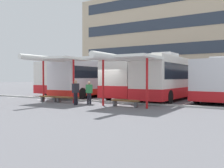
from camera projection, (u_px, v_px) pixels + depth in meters
name	position (u px, v px, depth m)	size (l,w,h in m)	color
ground_plane	(100.00, 102.00, 19.10)	(160.00, 160.00, 0.00)	slate
terminal_building	(195.00, 42.00, 43.88)	(38.01, 13.98, 18.86)	#C6B293
coach_bus_0	(78.00, 78.00, 29.36)	(3.54, 10.57, 3.82)	silver
coach_bus_1	(93.00, 78.00, 25.30)	(2.83, 10.22, 3.76)	silver
coach_bus_2	(137.00, 80.00, 23.85)	(3.22, 10.21, 3.51)	silver
coach_bus_3	(171.00, 79.00, 21.57)	(2.76, 10.67, 3.83)	silver
lane_stripe_0	(60.00, 94.00, 29.36)	(0.16, 14.00, 0.01)	white
lane_stripe_1	(87.00, 95.00, 27.36)	(0.16, 14.00, 0.01)	white
lane_stripe_2	(118.00, 96.00, 25.36)	(0.16, 14.00, 0.01)	white
lane_stripe_3	(155.00, 98.00, 23.36)	(0.16, 14.00, 0.01)	white
lane_stripe_4	(198.00, 100.00, 21.35)	(0.16, 14.00, 0.01)	white
waiting_shelter_0	(55.00, 60.00, 18.92)	(4.06, 5.08, 3.41)	red
bench_0	(49.00, 97.00, 19.67)	(1.58, 0.59, 0.45)	brown
bench_1	(67.00, 98.00, 18.79)	(1.89, 0.60, 0.45)	brown
waiting_shelter_1	(122.00, 59.00, 15.80)	(4.15, 5.07, 3.26)	red
bench_2	(125.00, 101.00, 16.25)	(1.88, 0.48, 0.45)	brown
platform_kerb	(102.00, 101.00, 19.37)	(44.00, 0.24, 0.12)	#ADADA8
waiting_passenger_0	(76.00, 91.00, 17.24)	(0.27, 0.51, 1.69)	black
waiting_passenger_1	(89.00, 91.00, 17.68)	(0.51, 0.44, 1.59)	black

